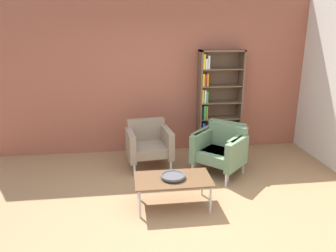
{
  "coord_description": "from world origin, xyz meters",
  "views": [
    {
      "loc": [
        -0.57,
        -3.55,
        2.31
      ],
      "look_at": [
        -0.0,
        0.84,
        0.95
      ],
      "focal_mm": 35.0,
      "sensor_mm": 36.0,
      "label": 1
    }
  ],
  "objects_px": {
    "coffee_table_low": "(173,181)",
    "armchair_spare_guest": "(148,143)",
    "decorative_bowl": "(173,176)",
    "armchair_corner_red": "(221,149)",
    "bookshelf_tall": "(216,102)",
    "armchair_near_window": "(221,146)"
  },
  "relations": [
    {
      "from": "bookshelf_tall",
      "to": "armchair_corner_red",
      "type": "relative_size",
      "value": 2.01
    },
    {
      "from": "bookshelf_tall",
      "to": "armchair_spare_guest",
      "type": "distance_m",
      "value": 1.54
    },
    {
      "from": "coffee_table_low",
      "to": "armchair_corner_red",
      "type": "relative_size",
      "value": 1.06
    },
    {
      "from": "decorative_bowl",
      "to": "armchair_corner_red",
      "type": "relative_size",
      "value": 0.34
    },
    {
      "from": "bookshelf_tall",
      "to": "decorative_bowl",
      "type": "height_order",
      "value": "bookshelf_tall"
    },
    {
      "from": "coffee_table_low",
      "to": "armchair_spare_guest",
      "type": "height_order",
      "value": "armchair_spare_guest"
    },
    {
      "from": "bookshelf_tall",
      "to": "armchair_near_window",
      "type": "relative_size",
      "value": 2.0
    },
    {
      "from": "armchair_spare_guest",
      "to": "armchair_near_window",
      "type": "relative_size",
      "value": 0.83
    },
    {
      "from": "coffee_table_low",
      "to": "decorative_bowl",
      "type": "bearing_deg",
      "value": 180.0
    },
    {
      "from": "bookshelf_tall",
      "to": "decorative_bowl",
      "type": "distance_m",
      "value": 2.29
    },
    {
      "from": "decorative_bowl",
      "to": "armchair_spare_guest",
      "type": "relative_size",
      "value": 0.41
    },
    {
      "from": "decorative_bowl",
      "to": "armchair_corner_red",
      "type": "xyz_separation_m",
      "value": [
        0.9,
        0.91,
        -0.02
      ]
    },
    {
      "from": "armchair_corner_red",
      "to": "armchair_near_window",
      "type": "distance_m",
      "value": 0.15
    },
    {
      "from": "decorative_bowl",
      "to": "armchair_spare_guest",
      "type": "bearing_deg",
      "value": 99.55
    },
    {
      "from": "coffee_table_low",
      "to": "armchair_corner_red",
      "type": "bearing_deg",
      "value": 45.09
    },
    {
      "from": "bookshelf_tall",
      "to": "coffee_table_low",
      "type": "xyz_separation_m",
      "value": [
        -1.08,
        -1.96,
        -0.57
      ]
    },
    {
      "from": "armchair_spare_guest",
      "to": "bookshelf_tall",
      "type": "bearing_deg",
      "value": 18.41
    },
    {
      "from": "decorative_bowl",
      "to": "armchair_near_window",
      "type": "height_order",
      "value": "armchair_near_window"
    },
    {
      "from": "coffee_table_low",
      "to": "decorative_bowl",
      "type": "height_order",
      "value": "decorative_bowl"
    },
    {
      "from": "bookshelf_tall",
      "to": "coffee_table_low",
      "type": "distance_m",
      "value": 2.31
    },
    {
      "from": "coffee_table_low",
      "to": "armchair_spare_guest",
      "type": "xyz_separation_m",
      "value": [
        -0.23,
        1.34,
        0.05
      ]
    },
    {
      "from": "coffee_table_low",
      "to": "armchair_near_window",
      "type": "bearing_deg",
      "value": 48.05
    }
  ]
}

